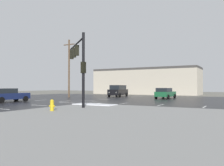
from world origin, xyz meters
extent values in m
plane|color=slate|center=(0.00, 0.00, 0.00)|extent=(120.00, 120.00, 0.00)
cube|color=#232326|center=(0.00, 0.00, 0.01)|extent=(44.00, 44.00, 0.02)
cube|color=gray|center=(12.00, -12.00, 0.07)|extent=(18.00, 18.00, 0.14)
cube|color=white|center=(5.00, -4.00, 0.17)|extent=(4.00, 1.60, 0.06)
cube|color=silver|center=(0.00, -10.00, 0.02)|extent=(2.00, 0.15, 0.01)
cube|color=silver|center=(0.00, -6.00, 0.02)|extent=(2.00, 0.15, 0.01)
cube|color=silver|center=(0.00, -2.00, 0.02)|extent=(2.00, 0.15, 0.01)
cube|color=silver|center=(0.00, 2.00, 0.02)|extent=(2.00, 0.15, 0.01)
cube|color=silver|center=(0.00, 6.00, 0.02)|extent=(2.00, 0.15, 0.01)
cube|color=silver|center=(0.00, 10.00, 0.02)|extent=(2.00, 0.15, 0.01)
cube|color=silver|center=(0.00, 14.00, 0.02)|extent=(2.00, 0.15, 0.01)
cube|color=silver|center=(0.00, 18.00, 0.02)|extent=(2.00, 0.15, 0.01)
cube|color=silver|center=(-14.00, 0.00, 0.02)|extent=(0.15, 2.00, 0.01)
cube|color=silver|center=(-10.00, 0.00, 0.02)|extent=(0.15, 2.00, 0.01)
cube|color=silver|center=(-6.00, 0.00, 0.02)|extent=(0.15, 2.00, 0.01)
cube|color=silver|center=(-2.00, 0.00, 0.02)|extent=(0.15, 2.00, 0.01)
cube|color=silver|center=(2.00, 0.00, 0.02)|extent=(0.15, 2.00, 0.01)
cube|color=silver|center=(6.00, 0.00, 0.02)|extent=(0.15, 2.00, 0.01)
cube|color=silver|center=(10.00, 0.00, 0.02)|extent=(0.15, 2.00, 0.01)
cube|color=silver|center=(14.00, 0.00, 0.02)|extent=(0.15, 2.00, 0.01)
cube|color=silver|center=(3.50, -4.00, 0.02)|extent=(0.45, 7.00, 0.01)
cylinder|color=black|center=(5.86, -6.95, 3.14)|extent=(0.22, 0.22, 6.00)
cylinder|color=black|center=(3.54, -4.90, 5.74)|extent=(4.72, 4.20, 0.14)
cube|color=black|center=(3.78, -5.10, 5.11)|extent=(0.45, 0.46, 0.95)
sphere|color=yellow|center=(3.66, -5.00, 5.40)|extent=(0.20, 0.20, 0.20)
cube|color=black|center=(2.74, -4.18, 5.11)|extent=(0.45, 0.46, 0.95)
sphere|color=yellow|center=(2.62, -4.08, 5.40)|extent=(0.20, 0.20, 0.20)
cube|color=black|center=(1.70, -3.26, 5.11)|extent=(0.45, 0.46, 0.95)
sphere|color=yellow|center=(1.58, -3.15, 5.40)|extent=(0.20, 0.20, 0.20)
cube|color=black|center=(5.86, -6.95, 3.34)|extent=(0.28, 0.36, 0.90)
cylinder|color=gold|center=(5.38, -9.95, 0.44)|extent=(0.26, 0.26, 0.60)
sphere|color=gold|center=(5.38, -9.95, 0.81)|extent=(0.25, 0.25, 0.25)
cylinder|color=gold|center=(5.20, -9.95, 0.47)|extent=(0.12, 0.11, 0.11)
cylinder|color=gold|center=(5.56, -9.95, 0.47)|extent=(0.12, 0.11, 0.11)
cube|color=#BCB29E|center=(-2.83, 29.78, 2.77)|extent=(24.36, 8.00, 5.54)
cube|color=#3F3D3A|center=(-2.83, 29.78, 5.79)|extent=(24.36, 8.00, 0.50)
cube|color=#195933|center=(7.03, 12.06, 0.70)|extent=(2.03, 4.59, 0.70)
cube|color=black|center=(6.99, 11.39, 1.33)|extent=(1.78, 2.56, 0.55)
cylinder|color=black|center=(6.21, 13.64, 0.35)|extent=(0.25, 0.67, 0.66)
cylinder|color=black|center=(8.01, 13.54, 0.35)|extent=(0.25, 0.67, 0.66)
cylinder|color=black|center=(6.05, 10.58, 0.35)|extent=(0.25, 0.67, 0.66)
cylinder|color=black|center=(7.85, 10.49, 0.35)|extent=(0.25, 0.67, 0.66)
sphere|color=white|center=(6.57, 14.29, 0.70)|extent=(0.18, 0.18, 0.18)
sphere|color=white|center=(7.72, 14.23, 0.70)|extent=(0.18, 0.18, 0.18)
cube|color=#141E47|center=(-6.67, -4.26, 0.70)|extent=(2.04, 4.59, 0.70)
cube|color=black|center=(-6.71, -4.94, 1.33)|extent=(1.79, 2.56, 0.55)
cylinder|color=black|center=(-7.48, -2.69, 0.35)|extent=(0.26, 0.67, 0.66)
cylinder|color=black|center=(-5.69, -2.78, 0.35)|extent=(0.26, 0.67, 0.66)
cylinder|color=black|center=(-5.85, -5.84, 0.35)|extent=(0.26, 0.67, 0.66)
sphere|color=white|center=(-7.13, -2.04, 0.70)|extent=(0.18, 0.18, 0.18)
sphere|color=white|center=(-5.97, -2.10, 0.70)|extent=(0.18, 0.18, 0.18)
cube|color=black|center=(-1.94, 13.96, 0.82)|extent=(2.37, 4.95, 0.95)
cube|color=black|center=(-1.94, 13.96, 1.67)|extent=(2.09, 3.51, 0.75)
cylinder|color=black|center=(-0.82, 12.42, 0.35)|extent=(0.28, 0.68, 0.66)
cylinder|color=black|center=(-2.77, 12.25, 0.35)|extent=(0.28, 0.68, 0.66)
cylinder|color=black|center=(-1.11, 15.67, 0.35)|extent=(0.28, 0.68, 0.66)
cylinder|color=black|center=(-3.06, 15.50, 0.35)|extent=(0.28, 0.68, 0.66)
sphere|color=white|center=(-1.11, 11.67, 0.82)|extent=(0.18, 0.18, 0.18)
sphere|color=white|center=(-2.35, 11.56, 0.82)|extent=(0.18, 0.18, 0.18)
cylinder|color=brown|center=(-8.11, 8.15, 4.80)|extent=(0.28, 0.28, 9.60)
cube|color=brown|center=(-8.11, 8.15, 8.80)|extent=(2.20, 0.14, 0.14)
camera|label=1|loc=(16.82, -21.94, 1.84)|focal=37.18mm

